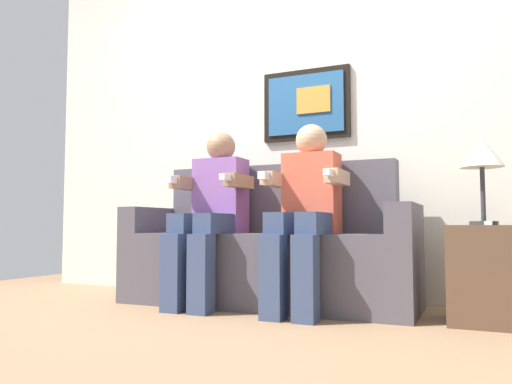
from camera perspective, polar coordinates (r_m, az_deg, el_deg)
The scene contains 8 objects.
ground_plane at distance 2.94m, azimuth -1.22°, elevation -13.55°, with size 5.51×5.51×0.00m, color #8C6B4C.
back_wall_assembly at distance 3.69m, azimuth 3.98°, elevation 8.76°, with size 4.24×0.10×2.60m.
couch at distance 3.20m, azimuth 1.29°, elevation -7.13°, with size 1.84×0.58×0.90m.
person_on_left at distance 3.19m, azimuth -5.04°, elevation -1.85°, with size 0.46×0.56×1.11m.
person_on_right at distance 2.93m, azimuth 5.61°, elevation -1.68°, with size 0.46×0.56×1.11m.
side_table_right at distance 2.85m, azimuth 24.89°, elevation -8.44°, with size 0.40×0.40×0.50m.
table_lamp at distance 2.88m, azimuth 24.14°, elevation 3.72°, with size 0.22×0.22×0.46m.
spare_remote_on_table at distance 2.79m, azimuth 24.73°, elevation -3.21°, with size 0.04×0.13×0.02m, color white.
Camera 1 is at (1.24, -2.62, 0.50)m, focal length 35.42 mm.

